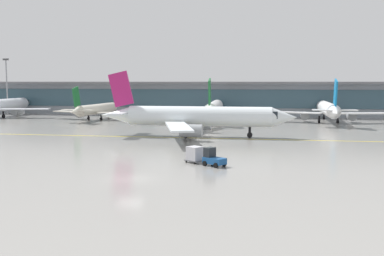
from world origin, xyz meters
name	(u,v)px	position (x,y,z in m)	size (l,w,h in m)	color
ground_plane	(130,179)	(0.00, 0.00, 0.00)	(400.00, 400.00, 0.00)	gray
taxiway_centreline_stripe	(197,138)	(1.07, 32.78, 0.00)	(110.00, 0.36, 0.01)	yellow
terminal_concourse	(225,98)	(0.00, 84.88, 4.92)	(190.24, 11.00, 9.60)	#8C939E
gate_airplane_1	(97,109)	(-30.62, 64.75, 2.57)	(24.06, 25.93, 8.58)	silver
gate_airplane_2	(214,108)	(-0.64, 65.98, 3.12)	(29.18, 31.43, 10.41)	white
gate_airplane_3	(328,109)	(26.44, 67.48, 3.09)	(28.93, 31.00, 10.30)	white
taxiing_regional_jet	(197,117)	(0.62, 34.77, 3.48)	(34.94, 32.54, 11.59)	white
baggage_tug	(213,158)	(7.18, 8.27, 0.89)	(2.94, 2.64, 2.10)	#194C8C
cargo_dolly_lead	(195,154)	(4.76, 9.92, 1.05)	(2.64, 2.51, 1.94)	#595B60
apron_light_mast_0	(7,84)	(-62.56, 75.23, 8.83)	(1.80, 0.36, 16.26)	gray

